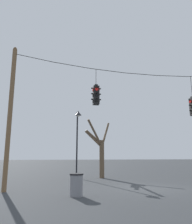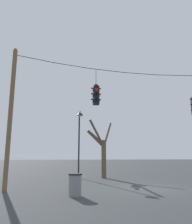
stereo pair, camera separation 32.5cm
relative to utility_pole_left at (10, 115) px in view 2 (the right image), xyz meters
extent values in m
plane|color=#383A3D|center=(7.48, -0.30, -3.84)|extent=(200.00, 200.00, 0.00)
cylinder|color=brown|center=(0.00, 0.00, -0.06)|extent=(0.24, 0.24, 7.56)
sphere|color=brown|center=(0.00, 0.00, 3.77)|extent=(0.19, 0.19, 0.19)
cylinder|color=black|center=(1.07, 0.00, 3.32)|extent=(2.14, 0.03, 0.33)
cylinder|color=black|center=(3.21, 0.00, 3.07)|extent=(2.14, 0.03, 0.23)
cylinder|color=black|center=(5.34, 0.00, 2.93)|extent=(2.14, 0.03, 0.13)
cylinder|color=black|center=(7.48, 0.00, 2.88)|extent=(2.14, 0.03, 0.03)
cylinder|color=black|center=(9.62, 0.00, 2.93)|extent=(2.14, 0.03, 0.13)
cube|color=black|center=(4.62, 0.00, 1.34)|extent=(0.34, 0.34, 1.11)
cube|color=black|center=(4.62, 0.00, 1.94)|extent=(0.19, 0.19, 0.10)
cylinder|color=black|center=(4.62, 0.00, 2.47)|extent=(0.02, 0.02, 0.96)
cylinder|color=red|center=(4.62, -0.18, 1.67)|extent=(0.20, 0.03, 0.20)
cylinder|color=black|center=(4.62, -0.23, 1.76)|extent=(0.07, 0.12, 0.07)
cylinder|color=black|center=(4.62, -0.18, 1.34)|extent=(0.20, 0.03, 0.20)
cylinder|color=black|center=(4.62, -0.23, 1.43)|extent=(0.07, 0.12, 0.07)
cylinder|color=black|center=(4.62, -0.18, 1.01)|extent=(0.20, 0.03, 0.20)
cylinder|color=black|center=(4.62, -0.23, 1.10)|extent=(0.07, 0.12, 0.07)
cylinder|color=red|center=(4.62, 0.18, 1.67)|extent=(0.20, 0.03, 0.20)
cylinder|color=black|center=(4.62, 0.23, 1.76)|extent=(0.07, 0.12, 0.07)
cylinder|color=black|center=(4.62, 0.18, 1.34)|extent=(0.20, 0.03, 0.20)
cylinder|color=black|center=(4.62, 0.23, 1.43)|extent=(0.07, 0.12, 0.07)
cylinder|color=black|center=(4.62, 0.18, 1.01)|extent=(0.20, 0.03, 0.20)
cylinder|color=black|center=(4.62, 0.23, 1.10)|extent=(0.07, 0.12, 0.07)
cylinder|color=red|center=(4.44, 0.00, 1.67)|extent=(0.03, 0.20, 0.20)
cylinder|color=black|center=(4.39, 0.00, 1.76)|extent=(0.12, 0.07, 0.07)
cylinder|color=black|center=(4.44, 0.00, 1.34)|extent=(0.03, 0.20, 0.20)
cylinder|color=black|center=(4.39, 0.00, 1.43)|extent=(0.12, 0.07, 0.07)
cylinder|color=black|center=(4.44, 0.00, 1.01)|extent=(0.03, 0.20, 0.20)
cylinder|color=black|center=(4.39, 0.00, 1.10)|extent=(0.12, 0.07, 0.07)
cylinder|color=red|center=(4.81, 0.00, 1.67)|extent=(0.03, 0.20, 0.20)
cylinder|color=black|center=(4.85, 0.00, 1.76)|extent=(0.12, 0.07, 0.07)
cylinder|color=black|center=(4.81, 0.00, 1.34)|extent=(0.03, 0.20, 0.20)
cylinder|color=black|center=(4.85, 0.00, 1.43)|extent=(0.12, 0.07, 0.07)
cylinder|color=black|center=(4.81, 0.00, 1.01)|extent=(0.03, 0.20, 0.20)
cylinder|color=black|center=(4.85, 0.00, 1.10)|extent=(0.12, 0.07, 0.07)
cylinder|color=black|center=(10.95, 0.23, 1.40)|extent=(0.07, 0.12, 0.07)
cylinder|color=red|center=(10.77, 0.00, 1.31)|extent=(0.03, 0.20, 0.20)
cylinder|color=black|center=(10.72, 0.00, 1.40)|extent=(0.12, 0.07, 0.07)
cylinder|color=black|center=(10.77, 0.00, 0.96)|extent=(0.03, 0.20, 0.20)
cylinder|color=black|center=(10.72, 0.00, 1.05)|extent=(0.12, 0.07, 0.07)
cylinder|color=black|center=(10.72, 0.00, 0.71)|extent=(0.12, 0.07, 0.07)
cylinder|color=black|center=(4.33, 6.20, -1.14)|extent=(0.12, 0.12, 5.39)
cylinder|color=black|center=(4.33, 5.91, 1.50)|extent=(0.07, 0.58, 0.07)
cone|color=#232328|center=(4.33, 5.61, 1.34)|extent=(0.53, 0.53, 0.32)
sphere|color=silver|center=(4.33, 5.61, 1.19)|extent=(0.24, 0.24, 0.24)
cylinder|color=brown|center=(6.33, 5.74, -2.33)|extent=(0.38, 0.38, 3.02)
cylinder|color=brown|center=(5.67, 5.23, -0.31)|extent=(1.54, 1.23, 2.17)
cylinder|color=brown|center=(6.76, 6.21, -0.32)|extent=(1.08, 1.17, 2.23)
cylinder|color=brown|center=(5.66, 5.66, -0.60)|extent=(1.47, 0.33, 1.22)
cylinder|color=brown|center=(5.72, 6.15, -0.69)|extent=(1.42, 1.05, 1.50)
cylinder|color=gray|center=(3.32, -1.94, -3.39)|extent=(0.56, 0.56, 0.91)
cylinder|color=black|center=(3.32, -1.94, -2.90)|extent=(0.61, 0.61, 0.06)
camera|label=1|loc=(2.07, -11.93, -2.12)|focal=35.00mm
camera|label=2|loc=(2.39, -11.99, -2.12)|focal=35.00mm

